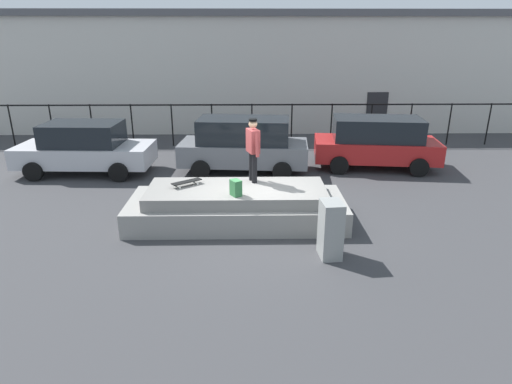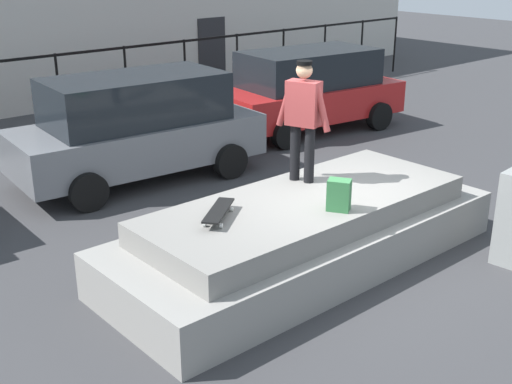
# 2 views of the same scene
# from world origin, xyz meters

# --- Properties ---
(ground_plane) EXTENTS (60.00, 60.00, 0.00)m
(ground_plane) POSITION_xyz_m (0.00, 0.00, 0.00)
(ground_plane) COLOR #38383A
(concrete_ledge) EXTENTS (5.55, 2.16, 0.93)m
(concrete_ledge) POSITION_xyz_m (-0.46, 0.14, 0.43)
(concrete_ledge) COLOR gray
(concrete_ledge) RESTS_ON ground_plane
(skateboarder) EXTENTS (0.37, 0.79, 1.67)m
(skateboarder) POSITION_xyz_m (-0.04, 0.65, 1.89)
(skateboarder) COLOR black
(skateboarder) RESTS_ON concrete_ledge
(skateboard) EXTENTS (0.77, 0.65, 0.12)m
(skateboard) POSITION_xyz_m (-1.76, 0.34, 1.03)
(skateboard) COLOR black
(skateboard) RESTS_ON concrete_ledge
(backpack) EXTENTS (0.32, 0.34, 0.40)m
(backpack) POSITION_xyz_m (-0.46, -0.42, 1.13)
(backpack) COLOR #33723F
(backpack) RESTS_ON concrete_ledge
(car_grey_hatchback_mid) EXTENTS (4.56, 2.37, 1.89)m
(car_grey_hatchback_mid) POSITION_xyz_m (-0.32, 4.52, 0.99)
(car_grey_hatchback_mid) COLOR slate
(car_grey_hatchback_mid) RESTS_ON ground_plane
(car_red_hatchback_far) EXTENTS (4.53, 2.49, 1.82)m
(car_red_hatchback_far) POSITION_xyz_m (4.44, 4.93, 0.96)
(car_red_hatchback_far) COLOR #B21E1E
(car_red_hatchback_far) RESTS_ON ground_plane
(fence_row) EXTENTS (24.06, 0.06, 1.81)m
(fence_row) POSITION_xyz_m (-0.00, 8.32, 1.23)
(fence_row) COLOR black
(fence_row) RESTS_ON ground_plane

